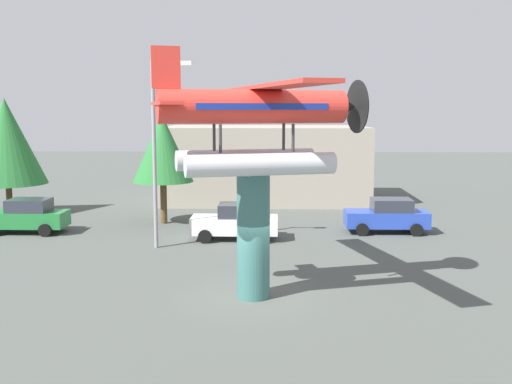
# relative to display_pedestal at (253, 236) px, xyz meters

# --- Properties ---
(ground_plane) EXTENTS (140.00, 140.00, 0.00)m
(ground_plane) POSITION_rel_display_pedestal_xyz_m (0.00, 0.00, -2.12)
(ground_plane) COLOR #4C514C
(display_pedestal) EXTENTS (1.10, 1.10, 4.24)m
(display_pedestal) POSITION_rel_display_pedestal_xyz_m (0.00, 0.00, 0.00)
(display_pedestal) COLOR #386B66
(display_pedestal) RESTS_ON ground
(floatplane_monument) EXTENTS (7.19, 10.27, 4.00)m
(floatplane_monument) POSITION_rel_display_pedestal_xyz_m (0.13, 0.04, 3.79)
(floatplane_monument) COLOR silver
(floatplane_monument) RESTS_ON display_pedestal
(car_near_green) EXTENTS (4.20, 2.02, 1.76)m
(car_near_green) POSITION_rel_display_pedestal_xyz_m (-12.01, 10.35, -1.24)
(car_near_green) COLOR #237A38
(car_near_green) RESTS_ON ground
(car_mid_white) EXTENTS (4.20, 2.02, 1.76)m
(car_mid_white) POSITION_rel_display_pedestal_xyz_m (-1.17, 9.09, -1.24)
(car_mid_white) COLOR white
(car_mid_white) RESTS_ON ground
(car_far_blue) EXTENTS (4.20, 2.02, 1.76)m
(car_far_blue) POSITION_rel_display_pedestal_xyz_m (6.53, 10.98, -1.24)
(car_far_blue) COLOR #2847B7
(car_far_blue) RESTS_ON ground
(streetlight_primary) EXTENTS (1.84, 0.28, 8.46)m
(streetlight_primary) POSITION_rel_display_pedestal_xyz_m (-4.52, 7.22, 2.75)
(streetlight_primary) COLOR gray
(streetlight_primary) RESTS_ON ground
(storefront_building) EXTENTS (13.75, 7.80, 5.13)m
(storefront_building) POSITION_rel_display_pedestal_xyz_m (0.10, 22.00, 0.44)
(storefront_building) COLOR #9E9384
(storefront_building) RESTS_ON ground
(tree_west) EXTENTS (4.59, 4.59, 6.96)m
(tree_west) POSITION_rel_display_pedestal_xyz_m (-15.22, 15.67, 2.29)
(tree_west) COLOR brown
(tree_west) RESTS_ON ground
(tree_east) EXTENTS (3.33, 3.33, 6.04)m
(tree_east) POSITION_rel_display_pedestal_xyz_m (-5.43, 13.15, 2.04)
(tree_east) COLOR brown
(tree_east) RESTS_ON ground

